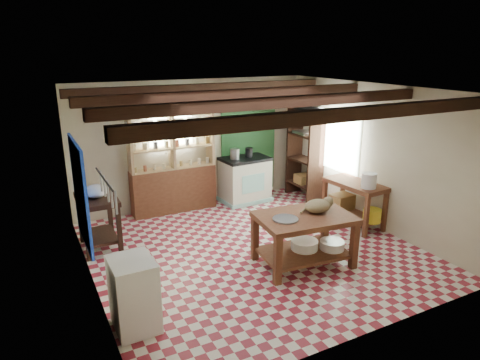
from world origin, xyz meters
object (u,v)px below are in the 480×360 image
prep_table (99,223)px  cat (318,206)px  right_counter (354,204)px  white_cabinet (134,294)px  work_table (304,240)px  stove (245,179)px

prep_table → cat: bearing=-33.5°
right_counter → cat: cat is taller
white_cabinet → right_counter: size_ratio=0.75×
work_table → white_cabinet: 2.71m
white_cabinet → prep_table: bearing=88.7°
prep_table → white_cabinet: prep_table is taller
prep_table → white_cabinet: bearing=-89.9°
work_table → prep_table: 3.33m
prep_table → stove: bearing=16.4°
stove → prep_table: 3.32m
stove → white_cabinet: 4.59m
stove → cat: size_ratio=2.33×
prep_table → right_counter: size_ratio=0.77×
stove → right_counter: 2.39m
work_table → white_cabinet: bearing=-166.1°
prep_table → work_table: bearing=-36.3°
right_counter → cat: 1.74m
right_counter → cat: (-1.47, -0.80, 0.48)m
stove → white_cabinet: stove is taller
white_cabinet → cat: (2.93, 0.40, 0.46)m
work_table → right_counter: right_counter is taller
work_table → right_counter: 1.91m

